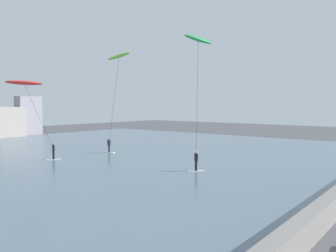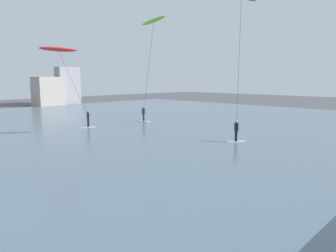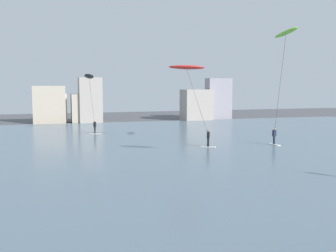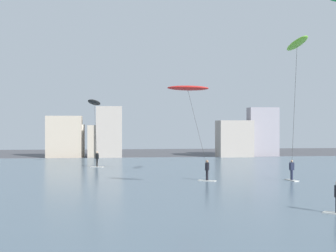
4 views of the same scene
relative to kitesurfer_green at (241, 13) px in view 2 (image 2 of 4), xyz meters
name	(u,v)px [view 2 (image 2 of 4)]	position (x,y,z in m)	size (l,w,h in m)	color
water_bay	(10,136)	(-11.91, 14.68, -9.63)	(84.00, 52.00, 0.10)	slate
kitesurfer_green	(241,13)	(0.00, 0.00, 0.00)	(3.41, 2.33, 11.37)	silver
kitesurfer_red	(61,55)	(-5.99, 16.58, -2.52)	(3.80, 4.96, 7.89)	silver
kitesurfer_lime	(153,28)	(1.32, 11.05, 0.19)	(1.49, 4.70, 11.05)	silver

